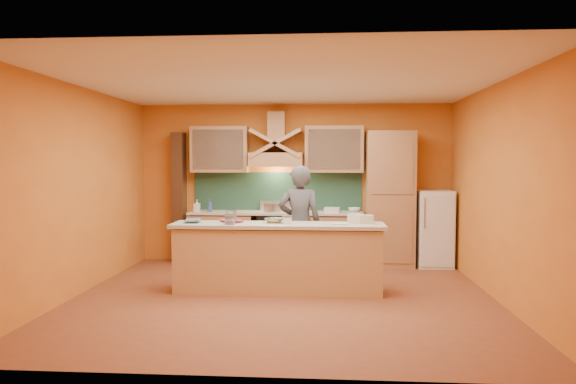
# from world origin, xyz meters

# --- Properties ---
(floor) EXTENTS (5.50, 5.00, 0.01)m
(floor) POSITION_xyz_m (0.00, 0.00, 0.00)
(floor) COLOR brown
(floor) RESTS_ON ground
(ceiling) EXTENTS (5.50, 5.00, 0.01)m
(ceiling) POSITION_xyz_m (0.00, 0.00, 2.80)
(ceiling) COLOR white
(ceiling) RESTS_ON wall_back
(wall_back) EXTENTS (5.50, 0.02, 2.80)m
(wall_back) POSITION_xyz_m (0.00, 2.50, 1.40)
(wall_back) COLOR orange
(wall_back) RESTS_ON floor
(wall_front) EXTENTS (5.50, 0.02, 2.80)m
(wall_front) POSITION_xyz_m (0.00, -2.50, 1.40)
(wall_front) COLOR orange
(wall_front) RESTS_ON floor
(wall_left) EXTENTS (0.02, 5.00, 2.80)m
(wall_left) POSITION_xyz_m (-2.75, 0.00, 1.40)
(wall_left) COLOR orange
(wall_left) RESTS_ON floor
(wall_right) EXTENTS (0.02, 5.00, 2.80)m
(wall_right) POSITION_xyz_m (2.75, 0.00, 1.40)
(wall_right) COLOR orange
(wall_right) RESTS_ON floor
(base_cabinet_left) EXTENTS (1.10, 0.60, 0.86)m
(base_cabinet_left) POSITION_xyz_m (-1.25, 2.20, 0.43)
(base_cabinet_left) COLOR #B07C50
(base_cabinet_left) RESTS_ON floor
(base_cabinet_right) EXTENTS (1.10, 0.60, 0.86)m
(base_cabinet_right) POSITION_xyz_m (0.65, 2.20, 0.43)
(base_cabinet_right) COLOR #B07C50
(base_cabinet_right) RESTS_ON floor
(counter_top) EXTENTS (3.00, 0.62, 0.04)m
(counter_top) POSITION_xyz_m (-0.30, 2.20, 0.90)
(counter_top) COLOR #BCB29F
(counter_top) RESTS_ON base_cabinet_left
(stove) EXTENTS (0.60, 0.58, 0.90)m
(stove) POSITION_xyz_m (-0.30, 2.20, 0.45)
(stove) COLOR black
(stove) RESTS_ON floor
(backsplash) EXTENTS (3.00, 0.03, 0.70)m
(backsplash) POSITION_xyz_m (-0.30, 2.48, 1.25)
(backsplash) COLOR #1C3D2F
(backsplash) RESTS_ON wall_back
(range_hood) EXTENTS (0.92, 0.50, 0.24)m
(range_hood) POSITION_xyz_m (-0.30, 2.25, 1.82)
(range_hood) COLOR #B07C50
(range_hood) RESTS_ON wall_back
(hood_chimney) EXTENTS (0.30, 0.30, 0.50)m
(hood_chimney) POSITION_xyz_m (-0.30, 2.35, 2.40)
(hood_chimney) COLOR #B07C50
(hood_chimney) RESTS_ON wall_back
(upper_cabinet_left) EXTENTS (1.00, 0.35, 0.80)m
(upper_cabinet_left) POSITION_xyz_m (-1.30, 2.33, 2.00)
(upper_cabinet_left) COLOR #B07C50
(upper_cabinet_left) RESTS_ON wall_back
(upper_cabinet_right) EXTENTS (1.00, 0.35, 0.80)m
(upper_cabinet_right) POSITION_xyz_m (0.70, 2.33, 2.00)
(upper_cabinet_right) COLOR #B07C50
(upper_cabinet_right) RESTS_ON wall_back
(pantry_column) EXTENTS (0.80, 0.60, 2.30)m
(pantry_column) POSITION_xyz_m (1.65, 2.20, 1.15)
(pantry_column) COLOR #B07C50
(pantry_column) RESTS_ON floor
(fridge) EXTENTS (0.58, 0.60, 1.30)m
(fridge) POSITION_xyz_m (2.40, 2.20, 0.65)
(fridge) COLOR white
(fridge) RESTS_ON floor
(trim_column_left) EXTENTS (0.20, 0.30, 2.30)m
(trim_column_left) POSITION_xyz_m (-2.05, 2.35, 1.15)
(trim_column_left) COLOR #472816
(trim_column_left) RESTS_ON floor
(island_body) EXTENTS (2.80, 0.55, 0.88)m
(island_body) POSITION_xyz_m (-0.10, 0.30, 0.44)
(island_body) COLOR tan
(island_body) RESTS_ON floor
(island_top) EXTENTS (2.90, 0.62, 0.05)m
(island_top) POSITION_xyz_m (-0.10, 0.30, 0.92)
(island_top) COLOR #BCB29F
(island_top) RESTS_ON island_body
(person) EXTENTS (0.66, 0.45, 1.73)m
(person) POSITION_xyz_m (0.17, 0.86, 0.87)
(person) COLOR #4C4C51
(person) RESTS_ON floor
(pot_large) EXTENTS (0.34, 0.34, 0.15)m
(pot_large) POSITION_xyz_m (-0.36, 2.12, 0.98)
(pot_large) COLOR #B3B3BA
(pot_large) RESTS_ON stove
(pot_small) EXTENTS (0.20, 0.20, 0.14)m
(pot_small) POSITION_xyz_m (-0.23, 2.20, 0.97)
(pot_small) COLOR silver
(pot_small) RESTS_ON stove
(soap_bottle_a) EXTENTS (0.10, 0.10, 0.22)m
(soap_bottle_a) POSITION_xyz_m (-1.65, 2.05, 1.03)
(soap_bottle_a) COLOR beige
(soap_bottle_a) RESTS_ON counter_top
(soap_bottle_b) EXTENTS (0.09, 0.09, 0.22)m
(soap_bottle_b) POSITION_xyz_m (-1.45, 2.12, 1.03)
(soap_bottle_b) COLOR navy
(soap_bottle_b) RESTS_ON counter_top
(bowl_back) EXTENTS (0.26, 0.26, 0.07)m
(bowl_back) POSITION_xyz_m (1.06, 2.33, 0.95)
(bowl_back) COLOR white
(bowl_back) RESTS_ON counter_top
(dish_rack) EXTENTS (0.28, 0.23, 0.09)m
(dish_rack) POSITION_xyz_m (0.67, 2.08, 0.97)
(dish_rack) COLOR silver
(dish_rack) RESTS_ON counter_top
(book_lower) EXTENTS (0.39, 0.42, 0.03)m
(book_lower) POSITION_xyz_m (-0.87, 0.37, 0.96)
(book_lower) COLOR #A93C42
(book_lower) RESTS_ON island_top
(book_upper) EXTENTS (0.23, 0.30, 0.02)m
(book_upper) POSITION_xyz_m (-1.38, 0.32, 0.98)
(book_upper) COLOR teal
(book_upper) RESTS_ON island_top
(jar_large) EXTENTS (0.15, 0.15, 0.18)m
(jar_large) POSITION_xyz_m (-0.74, 0.30, 1.03)
(jar_large) COLOR silver
(jar_large) RESTS_ON island_top
(jar_small) EXTENTS (0.16, 0.16, 0.13)m
(jar_small) POSITION_xyz_m (-0.73, 0.13, 1.01)
(jar_small) COLOR silver
(jar_small) RESTS_ON island_top
(kitchen_scale) EXTENTS (0.13, 0.13, 0.09)m
(kitchen_scale) POSITION_xyz_m (0.03, 0.27, 0.99)
(kitchen_scale) COLOR white
(kitchen_scale) RESTS_ON island_top
(mixing_bowl) EXTENTS (0.33, 0.33, 0.07)m
(mixing_bowl) POSITION_xyz_m (-0.16, 0.38, 0.98)
(mixing_bowl) COLOR white
(mixing_bowl) RESTS_ON island_top
(cloth) EXTENTS (0.25, 0.20, 0.02)m
(cloth) POSITION_xyz_m (0.73, 0.26, 0.95)
(cloth) COLOR beige
(cloth) RESTS_ON island_top
(grocery_bag_a) EXTENTS (0.19, 0.15, 0.12)m
(grocery_bag_a) POSITION_xyz_m (1.10, 0.37, 1.00)
(grocery_bag_a) COLOR beige
(grocery_bag_a) RESTS_ON island_top
(grocery_bag_b) EXTENTS (0.24, 0.22, 0.12)m
(grocery_bag_b) POSITION_xyz_m (0.97, 0.42, 1.00)
(grocery_bag_b) COLOR beige
(grocery_bag_b) RESTS_ON island_top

